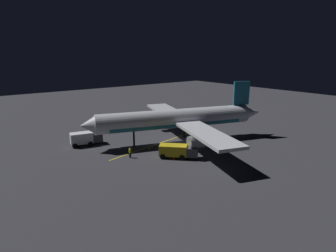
{
  "coord_description": "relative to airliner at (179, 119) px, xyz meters",
  "views": [
    {
      "loc": [
        -40.87,
        33.47,
        16.83
      ],
      "look_at": [
        0.0,
        2.0,
        3.5
      ],
      "focal_mm": 30.28,
      "sensor_mm": 36.0,
      "label": 1
    }
  ],
  "objects": [
    {
      "name": "baggage_truck",
      "position": [
        9.02,
        15.47,
        -3.2
      ],
      "size": [
        3.25,
        6.06,
        2.49
      ],
      "color": "silver",
      "rests_on": "ground_plane"
    },
    {
      "name": "ground_crew_worker",
      "position": [
        -1.89,
        12.1,
        -3.58
      ],
      "size": [
        0.4,
        0.4,
        1.74
      ],
      "color": "black",
      "rests_on": "ground_plane"
    },
    {
      "name": "traffic_cone_near_left",
      "position": [
        -3.23,
        3.46,
        -4.22
      ],
      "size": [
        0.5,
        0.5,
        0.55
      ],
      "color": "#EA590F",
      "rests_on": "ground_plane"
    },
    {
      "name": "ground_plane",
      "position": [
        0.19,
        0.58,
        -4.57
      ],
      "size": [
        180.0,
        180.0,
        0.2
      ],
      "primitive_type": "cube",
      "color": "#323239"
    },
    {
      "name": "traffic_cone_under_wing",
      "position": [
        -6.97,
        6.83,
        -4.22
      ],
      "size": [
        0.5,
        0.5,
        0.55
      ],
      "color": "#EA590F",
      "rests_on": "ground_plane"
    },
    {
      "name": "traffic_cone_far",
      "position": [
        -2.41,
        5.76,
        -4.22
      ],
      "size": [
        0.5,
        0.5,
        0.55
      ],
      "color": "#EA590F",
      "rests_on": "ground_plane"
    },
    {
      "name": "airliner",
      "position": [
        0.0,
        0.0,
        0.0
      ],
      "size": [
        35.89,
        35.91,
        11.29
      ],
      "color": "silver",
      "rests_on": "ground_plane"
    },
    {
      "name": "apron_guide_stripe",
      "position": [
        1.27,
        4.58,
        -4.47
      ],
      "size": [
        4.74,
        22.01,
        0.01
      ],
      "primitive_type": "cube",
      "rotation": [
        0.0,
        0.0,
        0.2
      ],
      "color": "gold",
      "rests_on": "ground_plane"
    },
    {
      "name": "catering_truck",
      "position": [
        -6.68,
        5.97,
        -3.3
      ],
      "size": [
        5.94,
        5.88,
        2.19
      ],
      "color": "gold",
      "rests_on": "ground_plane"
    },
    {
      "name": "traffic_cone_near_right",
      "position": [
        -0.45,
        7.28,
        -4.22
      ],
      "size": [
        0.5,
        0.5,
        0.55
      ],
      "color": "#EA590F",
      "rests_on": "ground_plane"
    }
  ]
}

